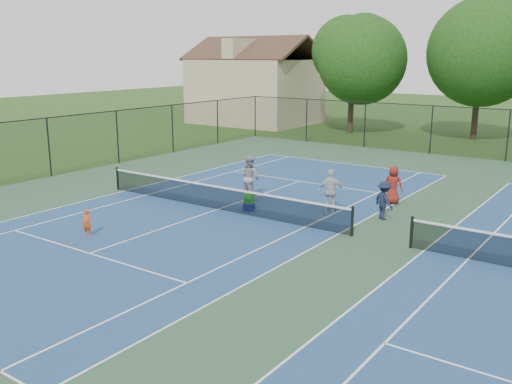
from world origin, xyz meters
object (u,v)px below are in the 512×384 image
Objects in this scene: instructor at (250,177)px; bystander_a at (331,191)px; ball_hopper at (249,198)px; bystander_b at (384,201)px; bystander_c at (393,185)px; tree_back_b at (481,47)px; clapboard_house at (255,88)px; child_player at (87,223)px; tree_back_a at (353,55)px; ball_crate at (249,207)px.

instructor is 1.08× the size of bystander_a.
bystander_a reaches higher than ball_hopper.
bystander_b is 2.51m from bystander_c.
tree_back_b reaches higher than clapboard_house.
bystander_b is at bearing -161.09° from instructor.
child_player is at bearing -64.37° from clapboard_house.
child_player is 0.59× the size of bystander_c.
tree_back_a is 10.47m from clapboard_house.
bystander_a is at bearing -48.83° from clapboard_house.
ball_hopper is (0.00, 0.00, 0.36)m from ball_crate.
child_player is at bearing 93.61° from instructor.
bystander_a is (19.94, -22.80, -2.21)m from clapboard_house.
bystander_c is at bearing 46.23° from ball_hopper.
clapboard_house is 33.70m from child_player.
ball_crate is at bearing -0.73° from bystander_a.
bystander_c is (21.36, -19.99, -2.28)m from clapboard_house.
bystander_b is (11.99, -21.42, -5.30)m from tree_back_a.
tree_back_a is at bearing 82.57° from child_player.
child_player is 6.43m from ball_hopper.
tree_back_b is 5.25× the size of instructor.
tree_back_a is 25.17m from ball_crate.
ball_crate is (-1.87, -25.41, -6.44)m from tree_back_b.
ball_crate is (-2.82, -1.61, -0.73)m from bystander_a.
tree_back_b is at bearing -91.29° from bystander_c.
tree_back_a is 0.91× the size of tree_back_b.
bystander_c reaches higher than ball_hopper.
instructor reaches higher than ball_hopper.
tree_back_b reaches higher than bystander_c.
instructor is (16.03, -22.83, -2.14)m from clapboard_house.
child_player is 9.25m from bystander_a.
clapboard_house is (-10.00, 1.00, -2.95)m from tree_back_a.
tree_back_b is 32.19m from child_player.
clapboard_house is 26.92× the size of ball_crate.
tree_back_b is 10.48× the size of child_player.
instructor reaches higher than bystander_b.
tree_back_b reaches higher than ball_hopper.
bystander_b is (7.46, 7.87, 0.26)m from child_player.
clapboard_house is 27.98m from instructor.
tree_back_a is 22.81× the size of ball_crate.
bystander_b is at bearing -82.72° from tree_back_b.
bystander_c is (-0.63, 2.43, 0.07)m from bystander_b.
tree_back_a is 21.68× the size of ball_hopper.
clapboard_house is 5.65× the size of instructor.
bystander_a is 1.09× the size of bystander_c.
bystander_b is at bearing 30.30° from child_player.
bystander_a is (0.94, -23.80, -5.71)m from tree_back_b.
bystander_c is (11.36, -18.99, -5.23)m from tree_back_a.
instructor reaches higher than child_player.
child_player is at bearing 75.77° from bystander_b.
bystander_b is 3.67× the size of ball_crate.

